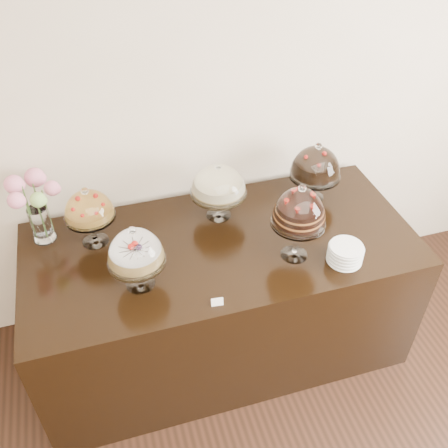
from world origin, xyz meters
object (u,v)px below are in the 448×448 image
object	(u,v)px
cake_stand_sugar_sponge	(135,250)
plate_stack	(345,254)
flower_vase	(34,202)
cake_stand_fruit_tart	(88,208)
cake_stand_dark_choco	(316,165)
display_counter	(222,297)
cake_stand_cheesecake	(218,183)
cake_stand_choco_layer	(300,210)

from	to	relation	value
cake_stand_sugar_sponge	plate_stack	distance (m)	1.10
flower_vase	plate_stack	xyz separation A→B (m)	(1.54, -0.67, -0.19)
cake_stand_sugar_sponge	cake_stand_fruit_tart	size ratio (longest dim) A/B	1.03
cake_stand_dark_choco	cake_stand_fruit_tart	size ratio (longest dim) A/B	1.05
cake_stand_sugar_sponge	display_counter	bearing A→B (deg)	20.40
cake_stand_sugar_sponge	cake_stand_dark_choco	size ratio (longest dim) A/B	0.99
cake_stand_cheesecake	cake_stand_dark_choco	bearing A→B (deg)	0.92
display_counter	cake_stand_dark_choco	bearing A→B (deg)	20.92
cake_stand_cheesecake	flower_vase	world-z (taller)	flower_vase
cake_stand_cheesecake	cake_stand_fruit_tart	bearing A→B (deg)	-178.03
cake_stand_fruit_tart	plate_stack	size ratio (longest dim) A/B	2.00
cake_stand_choco_layer	cake_stand_sugar_sponge	bearing A→B (deg)	178.42
flower_vase	cake_stand_fruit_tart	bearing A→B (deg)	-24.20
display_counter	cake_stand_fruit_tart	world-z (taller)	cake_stand_fruit_tart
cake_stand_sugar_sponge	cake_stand_fruit_tart	world-z (taller)	cake_stand_sugar_sponge
cake_stand_choco_layer	cake_stand_fruit_tart	bearing A→B (deg)	157.67
cake_stand_choco_layer	cake_stand_cheesecake	world-z (taller)	cake_stand_choco_layer
cake_stand_fruit_tart	plate_stack	xyz separation A→B (m)	(1.27, -0.54, -0.18)
display_counter	cake_stand_dark_choco	distance (m)	0.99
cake_stand_sugar_sponge	cake_stand_cheesecake	world-z (taller)	cake_stand_sugar_sponge
display_counter	cake_stand_dark_choco	xyz separation A→B (m)	(0.66, 0.25, 0.69)
cake_stand_cheesecake	cake_stand_choco_layer	bearing A→B (deg)	-56.16
plate_stack	cake_stand_choco_layer	bearing A→B (deg)	153.23
cake_stand_sugar_sponge	cake_stand_choco_layer	distance (m)	0.84
display_counter	cake_stand_dark_choco	size ratio (longest dim) A/B	5.69
cake_stand_sugar_sponge	flower_vase	xyz separation A→B (m)	(-0.47, 0.52, 0.01)
display_counter	cake_stand_cheesecake	world-z (taller)	cake_stand_cheesecake
cake_stand_dark_choco	display_counter	bearing A→B (deg)	-159.08
cake_stand_fruit_tart	flower_vase	size ratio (longest dim) A/B	0.91
plate_stack	flower_vase	bearing A→B (deg)	156.62
display_counter	flower_vase	xyz separation A→B (m)	(-0.95, 0.34, 0.70)
cake_stand_choco_layer	flower_vase	size ratio (longest dim) A/B	1.16
cake_stand_fruit_tart	cake_stand_sugar_sponge	bearing A→B (deg)	-64.69
display_counter	cake_stand_sugar_sponge	bearing A→B (deg)	-159.60
cake_stand_choco_layer	flower_vase	distance (m)	1.42
cake_stand_dark_choco	flower_vase	distance (m)	1.62
cake_stand_fruit_tart	flower_vase	world-z (taller)	flower_vase
cake_stand_sugar_sponge	cake_stand_fruit_tart	xyz separation A→B (m)	(-0.19, 0.40, 0.00)
cake_stand_cheesecake	flower_vase	distance (m)	1.01
flower_vase	cake_stand_cheesecake	bearing A→B (deg)	-5.64
plate_stack	display_counter	bearing A→B (deg)	151.31
flower_vase	cake_stand_sugar_sponge	bearing A→B (deg)	-48.38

